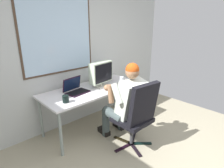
% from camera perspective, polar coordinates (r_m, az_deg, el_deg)
% --- Properties ---
extents(wall_rear, '(4.82, 0.08, 2.72)m').
position_cam_1_polar(wall_rear, '(3.23, -14.46, 10.63)').
color(wall_rear, '#BDC1BE').
rests_on(wall_rear, ground).
extents(desk, '(1.72, 0.74, 0.71)m').
position_cam_1_polar(desk, '(3.18, -5.73, -2.27)').
color(desk, gray).
rests_on(desk, ground).
extents(office_chair, '(0.59, 0.61, 1.03)m').
position_cam_1_polar(office_chair, '(2.67, 7.81, -8.75)').
color(office_chair, black).
rests_on(office_chair, ground).
extents(person_seated, '(0.55, 0.78, 1.25)m').
position_cam_1_polar(person_seated, '(2.80, 4.19, -5.37)').
color(person_seated, '#434F50').
rests_on(person_seated, ground).
extents(crt_monitor, '(0.46, 0.22, 0.42)m').
position_cam_1_polar(crt_monitor, '(3.18, -3.34, 3.40)').
color(crt_monitor, beige).
rests_on(crt_monitor, desk).
extents(laptop, '(0.38, 0.32, 0.23)m').
position_cam_1_polar(laptop, '(3.03, -11.03, -1.29)').
color(laptop, black).
rests_on(laptop, desk).
extents(wine_glass, '(0.07, 0.07, 0.15)m').
position_cam_1_polar(wine_glass, '(3.29, 2.93, 1.42)').
color(wine_glass, silver).
rests_on(wine_glass, desk).
extents(desk_speaker, '(0.09, 0.08, 0.16)m').
position_cam_1_polar(desk_speaker, '(3.57, -0.78, 2.46)').
color(desk_speaker, black).
rests_on(desk_speaker, desk).
extents(coffee_mug, '(0.09, 0.09, 0.10)m').
position_cam_1_polar(coffee_mug, '(2.68, -13.78, -4.39)').
color(coffee_mug, black).
rests_on(coffee_mug, desk).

